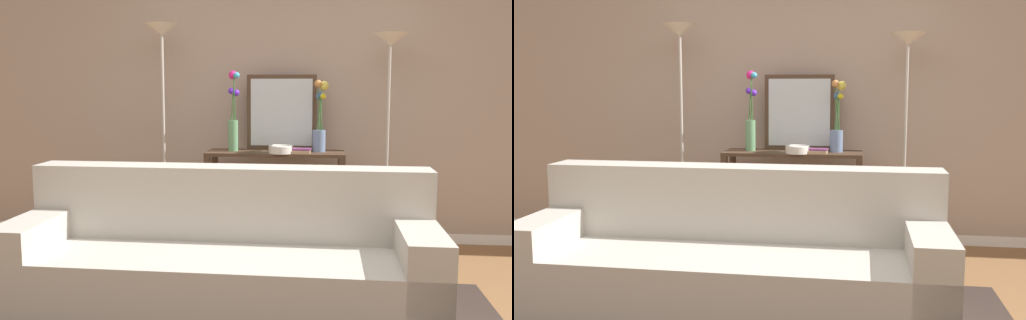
# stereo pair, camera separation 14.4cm
# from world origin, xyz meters

# --- Properties ---
(back_wall) EXTENTS (12.00, 0.15, 2.71)m
(back_wall) POSITION_xyz_m (0.00, 2.33, 1.35)
(back_wall) COLOR white
(back_wall) RESTS_ON ground
(couch) EXTENTS (2.51, 0.87, 0.88)m
(couch) POSITION_xyz_m (-0.25, 0.49, 0.32)
(couch) COLOR #ADA89E
(couch) RESTS_ON ground
(console_table) EXTENTS (1.15, 0.38, 0.84)m
(console_table) POSITION_xyz_m (-0.05, 1.94, 0.57)
(console_table) COLOR #473323
(console_table) RESTS_ON ground
(floor_lamp_left) EXTENTS (0.28, 0.28, 1.90)m
(floor_lamp_left) POSITION_xyz_m (-1.00, 1.88, 1.49)
(floor_lamp_left) COLOR #B7B2A8
(floor_lamp_left) RESTS_ON ground
(floor_lamp_right) EXTENTS (0.28, 0.28, 1.80)m
(floor_lamp_right) POSITION_xyz_m (0.86, 1.88, 1.42)
(floor_lamp_right) COLOR #B7B2A8
(floor_lamp_right) RESTS_ON ground
(wall_mirror) EXTENTS (0.60, 0.02, 0.64)m
(wall_mirror) POSITION_xyz_m (-0.01, 2.10, 1.16)
(wall_mirror) COLOR #473323
(wall_mirror) RESTS_ON console_table
(vase_tall_flowers) EXTENTS (0.10, 0.11, 0.67)m
(vase_tall_flowers) POSITION_xyz_m (-0.41, 1.95, 1.11)
(vase_tall_flowers) COLOR #669E6B
(vase_tall_flowers) RESTS_ON console_table
(vase_short_flowers) EXTENTS (0.13, 0.13, 0.60)m
(vase_short_flowers) POSITION_xyz_m (0.32, 1.98, 1.07)
(vase_short_flowers) COLOR #6B84AD
(vase_short_flowers) RESTS_ON console_table
(fruit_bowl) EXTENTS (0.20, 0.20, 0.06)m
(fruit_bowl) POSITION_xyz_m (0.00, 1.82, 0.87)
(fruit_bowl) COLOR silver
(fruit_bowl) RESTS_ON console_table
(book_stack) EXTENTS (0.19, 0.16, 0.04)m
(book_stack) POSITION_xyz_m (0.16, 1.84, 0.86)
(book_stack) COLOR tan
(book_stack) RESTS_ON console_table
(book_row_under_console) EXTENTS (0.38, 0.18, 0.13)m
(book_row_under_console) POSITION_xyz_m (-0.33, 1.94, 0.05)
(book_row_under_console) COLOR #BC3328
(book_row_under_console) RESTS_ON ground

